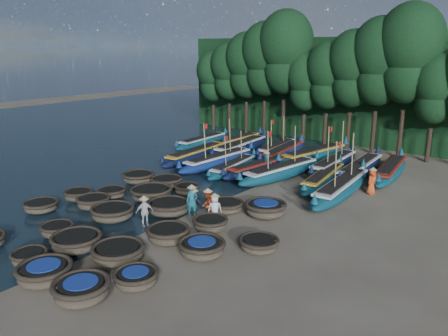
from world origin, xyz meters
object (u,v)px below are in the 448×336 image
Objects in this scene: long_boat_15 at (334,164)px; coracle_14 at (202,248)px; coracle_21 at (167,182)px; fisherman_6 at (372,181)px; coracle_5 at (41,206)px; long_boat_14 at (314,155)px; coracle_13 at (168,234)px; long_boat_13 at (282,153)px; coracle_23 at (226,206)px; coracle_3 at (45,272)px; long_boat_2 at (196,155)px; coracle_18 at (210,224)px; coracle_22 at (187,189)px; coracle_15 at (112,193)px; long_boat_7 at (324,178)px; coracle_10 at (79,195)px; coracle_20 at (139,177)px; fisherman_1 at (192,200)px; coracle_4 at (81,290)px; coracle_12 at (113,212)px; fisherman_0 at (215,208)px; long_boat_16 at (360,169)px; fisherman_3 at (194,202)px; fisherman_4 at (144,211)px; coracle_16 at (151,193)px; long_boat_17 at (390,170)px; long_boat_9 at (203,141)px; coracle_2 at (29,257)px; long_boat_4 at (233,167)px; coracle_7 at (76,241)px; fisherman_2 at (208,205)px; long_boat_10 at (237,141)px; coracle_24 at (266,208)px; coracle_8 at (118,252)px; fisherman_5 at (266,162)px; long_boat_11 at (241,147)px; long_boat_5 at (259,167)px; long_boat_6 at (281,172)px; coracle_17 at (169,207)px.

coracle_14 is at bearing -88.72° from long_boat_15.
fisherman_6 is (11.02, 7.44, 0.47)m from coracle_21.
coracle_5 is 0.22× the size of long_boat_14.
long_boat_13 reaches higher than coracle_13.
coracle_23 is (-2.62, 4.94, -0.07)m from coracle_14.
long_boat_2 reaches higher than coracle_3.
coracle_22 is at bearing 145.58° from coracle_18.
coracle_15 is 0.26× the size of long_boat_7.
coracle_21 is at bearing 65.68° from coracle_10.
coracle_20 reaches higher than coracle_21.
coracle_4 is at bearing -114.79° from fisherman_1.
coracle_4 reaches higher than coracle_12.
coracle_5 is 0.96× the size of coracle_15.
coracle_15 is 7.62m from fisherman_0.
long_boat_16 is at bearing 88.48° from coracle_14.
fisherman_3 is 2.90m from fisherman_4.
long_boat_14 is 4.59× the size of fisherman_1.
coracle_18 is (-0.53, 7.83, -0.07)m from coracle_4.
long_boat_17 is (9.62, 14.03, 0.10)m from coracle_16.
coracle_20 is 11.97m from long_boat_9.
long_boat_9 reaches higher than coracle_4.
long_boat_4 reaches higher than coracle_2.
fisherman_2 is (2.38, 6.49, 0.48)m from coracle_7.
coracle_16 is (-6.31, 8.98, 0.00)m from coracle_4.
fisherman_0 is at bearing -56.60° from long_boat_10.
coracle_24 is (2.84, 11.41, 0.02)m from coracle_3.
fisherman_2 reaches higher than coracle_10.
coracle_8 is 1.61× the size of fisherman_5.
coracle_13 is 4.92m from coracle_23.
coracle_14 is 4.24m from fisherman_2.
coracle_16 reaches higher than coracle_2.
coracle_23 is at bearing 90.65° from coracle_8.
long_boat_16 is at bearing -6.36° from long_boat_11.
long_boat_4 is (-6.71, 5.66, -0.00)m from coracle_24.
coracle_22 is 0.93× the size of fisherman_4.
coracle_2 is 0.88× the size of coracle_18.
long_boat_14 is 14.94m from fisherman_1.
coracle_13 is 7.73m from coracle_15.
long_boat_5 is 1.97m from long_boat_6.
fisherman_6 is at bearing 68.10° from coracle_24.
coracle_2 is at bearing -92.57° from long_boat_4.
coracle_7 is 1.33× the size of coracle_10.
coracle_17 is at bearing -84.45° from long_boat_4.
coracle_4 is at bearing -54.90° from coracle_16.
coracle_14 is (2.22, -0.04, -0.02)m from coracle_13.
long_boat_9 is 0.87× the size of long_boat_14.
long_boat_2 is 1.08× the size of long_boat_10.
coracle_16 is 0.34× the size of long_boat_16.
fisherman_4 is at bearing -61.18° from long_boat_9.
coracle_15 is 11.73m from long_boat_6.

